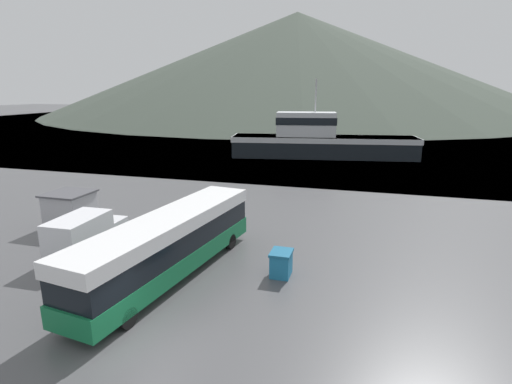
{
  "coord_description": "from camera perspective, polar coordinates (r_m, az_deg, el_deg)",
  "views": [
    {
      "loc": [
        7.19,
        -11.24,
        9.24
      ],
      "look_at": [
        -0.43,
        15.69,
        2.0
      ],
      "focal_mm": 28.0,
      "sensor_mm": 36.0,
      "label": 1
    }
  ],
  "objects": [
    {
      "name": "water_surface",
      "position": [
        157.58,
        13.39,
        10.76
      ],
      "size": [
        240.0,
        240.0,
        0.0
      ],
      "primitive_type": "plane",
      "color": "#3D5160",
      "rests_on": "ground"
    },
    {
      "name": "hill_backdrop",
      "position": [
        167.9,
        5.79,
        17.81
      ],
      "size": [
        188.79,
        188.79,
        38.22
      ],
      "primitive_type": "cone",
      "color": "#424C42",
      "rests_on": "ground"
    },
    {
      "name": "small_boat",
      "position": [
        56.78,
        1.26,
        5.67
      ],
      "size": [
        7.81,
        2.59,
        1.04
      ],
      "rotation": [
        0.0,
        0.0,
        4.83
      ],
      "color": "maroon",
      "rests_on": "water_surface"
    },
    {
      "name": "ground_plane",
      "position": [
        16.23,
        -14.73,
        -20.75
      ],
      "size": [
        400.0,
        400.0,
        0.0
      ],
      "primitive_type": "plane",
      "color": "#4C4C4F"
    },
    {
      "name": "dock_kiosk",
      "position": [
        30.01,
        -24.98,
        -2.33
      ],
      "size": [
        2.82,
        2.75,
        2.48
      ],
      "color": "#B2B2B7",
      "rests_on": "ground"
    },
    {
      "name": "storage_bin",
      "position": [
        20.6,
        3.62,
        -10.12
      ],
      "size": [
        1.06,
        1.31,
        1.31
      ],
      "color": "teal",
      "rests_on": "ground"
    },
    {
      "name": "fishing_boat",
      "position": [
        56.52,
        9.11,
        7.26
      ],
      "size": [
        25.76,
        9.04,
        10.58
      ],
      "rotation": [
        0.0,
        0.0,
        4.87
      ],
      "color": "black",
      "rests_on": "water_surface"
    },
    {
      "name": "tour_bus",
      "position": [
        20.49,
        -12.26,
        -7.1
      ],
      "size": [
        4.23,
        13.01,
        3.21
      ],
      "rotation": [
        0.0,
        0.0,
        -0.14
      ],
      "color": "#146B3D",
      "rests_on": "ground"
    },
    {
      "name": "delivery_van",
      "position": [
        24.82,
        -23.2,
        -5.45
      ],
      "size": [
        2.18,
        5.28,
        2.4
      ],
      "rotation": [
        0.0,
        0.0,
        0.03
      ],
      "color": "silver",
      "rests_on": "ground"
    }
  ]
}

